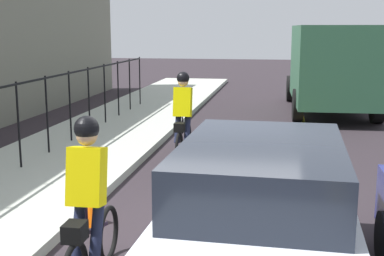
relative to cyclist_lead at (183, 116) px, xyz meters
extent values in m
plane|color=#2A2328|center=(-3.90, -1.05, -0.91)|extent=(80.00, 80.00, 0.00)
cube|color=yellow|center=(-3.90, -2.65, -0.91)|extent=(36.00, 0.12, 0.01)
cylinder|color=black|center=(-1.71, 2.75, 0.04)|extent=(0.04, 0.04, 1.60)
cylinder|color=black|center=(-0.52, 2.75, 0.04)|extent=(0.04, 0.04, 1.60)
cylinder|color=black|center=(0.68, 2.75, 0.04)|extent=(0.04, 0.04, 1.60)
cylinder|color=black|center=(1.87, 2.75, 0.04)|extent=(0.04, 0.04, 1.60)
cylinder|color=black|center=(3.06, 2.75, 0.04)|extent=(0.04, 0.04, 1.60)
cylinder|color=black|center=(4.26, 2.75, 0.04)|extent=(0.04, 0.04, 1.60)
cylinder|color=black|center=(5.45, 2.75, 0.04)|extent=(0.04, 0.04, 1.60)
cylinder|color=black|center=(6.64, 2.75, 0.04)|extent=(0.04, 0.04, 1.60)
torus|color=black|center=(0.61, 0.01, -0.58)|extent=(0.66, 0.07, 0.66)
torus|color=black|center=(-0.44, -0.01, -0.58)|extent=(0.66, 0.07, 0.66)
cube|color=black|center=(0.08, 0.00, -0.33)|extent=(0.93, 0.05, 0.24)
cylinder|color=black|center=(-0.07, 0.00, -0.18)|extent=(0.03, 0.03, 0.35)
cube|color=#EBDE04|center=(-0.02, 0.00, 0.29)|extent=(0.35, 0.36, 0.63)
sphere|color=tan|center=(0.03, 0.00, 0.71)|extent=(0.22, 0.22, 0.22)
sphere|color=black|center=(0.03, 0.00, 0.78)|extent=(0.26, 0.26, 0.26)
cylinder|color=#191E38|center=(-0.04, 0.10, -0.23)|extent=(0.34, 0.12, 0.65)
cylinder|color=#191E38|center=(-0.04, -0.10, -0.23)|extent=(0.34, 0.12, 0.65)
cube|color=black|center=(-0.39, 0.00, -0.16)|extent=(0.24, 0.20, 0.18)
torus|color=black|center=(-4.93, -0.04, -0.58)|extent=(0.66, 0.07, 0.66)
cube|color=black|center=(-5.45, -0.05, -0.33)|extent=(0.93, 0.05, 0.24)
cylinder|color=black|center=(-5.60, -0.05, -0.18)|extent=(0.03, 0.03, 0.35)
cube|color=yellow|center=(-5.55, -0.05, 0.29)|extent=(0.35, 0.36, 0.63)
sphere|color=tan|center=(-5.50, -0.05, 0.71)|extent=(0.22, 0.22, 0.22)
sphere|color=black|center=(-5.50, -0.05, 0.78)|extent=(0.26, 0.26, 0.26)
cylinder|color=#191E38|center=(-5.57, 0.05, -0.23)|extent=(0.34, 0.12, 0.65)
cylinder|color=#191E38|center=(-5.57, -0.15, -0.23)|extent=(0.34, 0.12, 0.65)
cube|color=black|center=(-5.93, -0.06, -0.16)|extent=(0.24, 0.20, 0.18)
cube|color=white|center=(-5.55, -1.82, -0.24)|extent=(4.45, 1.94, 0.70)
cube|color=#1E232D|center=(-5.35, -1.82, 0.39)|extent=(2.51, 1.66, 0.56)
cylinder|color=black|center=(-4.09, -2.71, -0.59)|extent=(0.65, 0.24, 0.64)
cylinder|color=black|center=(-4.03, -1.01, -0.59)|extent=(0.65, 0.24, 0.64)
cube|color=#2D5C3F|center=(6.11, -3.57, 0.72)|extent=(4.84, 2.56, 2.30)
cube|color=silver|center=(9.53, -3.45, 0.52)|extent=(1.89, 2.27, 1.90)
cylinder|color=black|center=(9.35, -2.34, -0.43)|extent=(0.97, 0.33, 0.96)
cylinder|color=black|center=(9.42, -4.57, -0.43)|extent=(0.97, 0.33, 0.96)
cylinder|color=black|center=(5.01, -2.48, -0.43)|extent=(0.97, 0.33, 0.96)
cylinder|color=black|center=(5.09, -4.72, -0.43)|extent=(0.97, 0.33, 0.96)
cone|color=#F55A08|center=(-3.84, 0.56, -0.67)|extent=(0.36, 0.36, 0.48)
camera|label=1|loc=(-10.45, -1.99, 1.79)|focal=48.86mm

